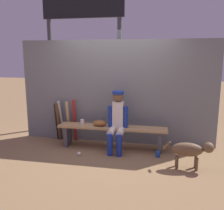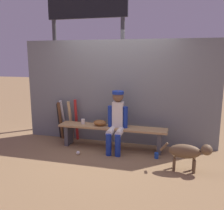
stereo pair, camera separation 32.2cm
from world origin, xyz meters
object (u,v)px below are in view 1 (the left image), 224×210
Objects in this scene: dugout_bench at (112,132)px; cup_on_bench at (82,122)px; baseball_glove at (100,123)px; bat_aluminum_black at (57,122)px; bat_wood_natural at (69,121)px; baseball at (79,154)px; bat_aluminum_red at (74,120)px; dog at (191,150)px; bat_wood_dark at (58,122)px; cup_on_ground at (158,154)px; bat_aluminum_silver at (61,120)px; player_seated at (117,119)px; scoreboard at (86,24)px.

cup_on_bench reaches higher than dugout_bench.
bat_aluminum_black reaches higher than baseball_glove.
bat_wood_natural is 12.29× the size of baseball.
bat_aluminum_red reaches higher than dog.
baseball_glove is at bearing 180.00° from dugout_bench.
dugout_bench is 0.66m from cup_on_bench.
dog is (2.77, -0.93, -0.10)m from bat_wood_dark.
baseball is 0.09× the size of dog.
bat_aluminum_black reaches higher than cup_on_ground.
bat_aluminum_red is 0.14m from bat_wood_natural.
bat_wood_dark reaches higher than bat_aluminum_black.
bat_aluminum_black is at bearing 164.19° from baseball_glove.
bat_aluminum_silver is 1.06× the size of bat_wood_dark.
bat_aluminum_silver reaches higher than cup_on_ground.
cup_on_ground is (1.86, -0.60, -0.42)m from bat_aluminum_red.
player_seated is (0.12, -0.11, 0.30)m from dugout_bench.
baseball_glove is 1.05m from bat_wood_dark.
baseball is 0.02× the size of scoreboard.
bat_aluminum_red is 1.12× the size of dog.
baseball_glove is 0.73m from bat_aluminum_red.
bat_aluminum_red is at bearing 162.24° from cup_on_ground.
bat_wood_natural is (-0.80, 0.31, -0.08)m from baseball_glove.
cup_on_bench is 2.25m from dog.
cup_on_ground is at bearing 8.42° from baseball.
bat_aluminum_silver is at bearing 165.73° from dugout_bench.
baseball_glove is at bearing -13.44° from bat_wood_dark.
bat_wood_natural is (-1.06, 0.31, 0.09)m from dugout_bench.
cup_on_bench is (-1.59, 0.31, 0.47)m from cup_on_ground.
player_seated is at bearing 167.71° from cup_on_ground.
cup_on_bench is 2.44m from scoreboard.
scoreboard is at bearing 87.77° from bat_aluminum_red.
bat_aluminum_silver is at bearing 162.66° from player_seated.
scoreboard reaches higher than dog.
dugout_bench is 0.34m from player_seated.
scoreboard is 4.47× the size of dog.
bat_wood_dark is 1.05× the size of bat_aluminum_black.
cup_on_bench is (-0.38, 0.02, -0.01)m from baseball_glove.
cup_on_bench is at bearing 170.19° from player_seated.
baseball_glove is at bearing 158.70° from dog.
bat_aluminum_red is at bearing 10.22° from bat_wood_dark.
bat_aluminum_silver is at bearing 178.79° from bat_aluminum_red.
bat_aluminum_silver reaches higher than bat_aluminum_black.
player_seated is 1.00m from baseball.
cup_on_ground reaches higher than baseball.
scoreboard is (0.46, 0.89, 2.24)m from bat_aluminum_black.
player_seated is 1.38× the size of bat_wood_dark.
player_seated reaches higher than bat_wood_natural.
player_seated is at bearing 157.28° from dog.
bat_wood_natural reaches higher than dog.
baseball_glove is 1.89m from dog.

